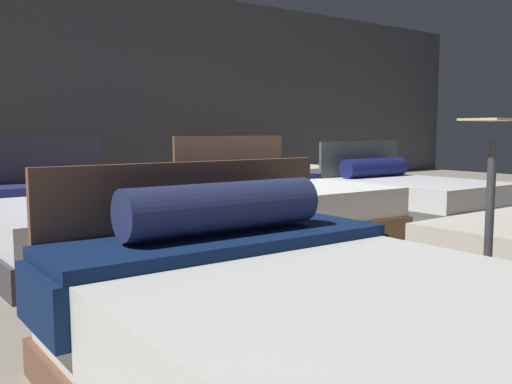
{
  "coord_description": "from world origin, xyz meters",
  "views": [
    {
      "loc": [
        -3.48,
        -4.44,
        1.0
      ],
      "look_at": [
        -0.12,
        0.24,
        0.37
      ],
      "focal_mm": 39.23,
      "sensor_mm": 36.0,
      "label": 1
    }
  ],
  "objects_px": {
    "bed_7": "(154,185)",
    "price_sign": "(488,256)",
    "bed_3": "(70,226)",
    "bed_8": "(272,177)",
    "bed_4": "(280,205)",
    "bed_0": "(319,335)",
    "bed_5": "(413,194)"
  },
  "relations": [
    {
      "from": "bed_0",
      "to": "bed_4",
      "type": "height_order",
      "value": "bed_4"
    },
    {
      "from": "bed_4",
      "to": "bed_3",
      "type": "bearing_deg",
      "value": 178.18
    },
    {
      "from": "bed_0",
      "to": "bed_7",
      "type": "bearing_deg",
      "value": 69.13
    },
    {
      "from": "bed_8",
      "to": "bed_4",
      "type": "bearing_deg",
      "value": -127.9
    },
    {
      "from": "bed_8",
      "to": "bed_7",
      "type": "bearing_deg",
      "value": 177.55
    },
    {
      "from": "bed_3",
      "to": "price_sign",
      "type": "relative_size",
      "value": 2.1
    },
    {
      "from": "bed_3",
      "to": "price_sign",
      "type": "xyz_separation_m",
      "value": [
        1.03,
        -3.03,
        0.17
      ]
    },
    {
      "from": "bed_7",
      "to": "price_sign",
      "type": "distance_m",
      "value": 6.1
    },
    {
      "from": "bed_3",
      "to": "bed_5",
      "type": "height_order",
      "value": "bed_3"
    },
    {
      "from": "bed_5",
      "to": "bed_8",
      "type": "bearing_deg",
      "value": 88.59
    },
    {
      "from": "bed_3",
      "to": "bed_7",
      "type": "relative_size",
      "value": 1.05
    },
    {
      "from": "bed_8",
      "to": "price_sign",
      "type": "relative_size",
      "value": 1.98
    },
    {
      "from": "bed_8",
      "to": "bed_3",
      "type": "bearing_deg",
      "value": -147.39
    },
    {
      "from": "bed_0",
      "to": "bed_4",
      "type": "distance_m",
      "value": 3.65
    },
    {
      "from": "bed_0",
      "to": "bed_7",
      "type": "distance_m",
      "value": 6.41
    },
    {
      "from": "bed_0",
      "to": "bed_3",
      "type": "bearing_deg",
      "value": 88.29
    },
    {
      "from": "bed_0",
      "to": "bed_8",
      "type": "relative_size",
      "value": 0.97
    },
    {
      "from": "bed_3",
      "to": "bed_8",
      "type": "distance_m",
      "value": 5.21
    },
    {
      "from": "price_sign",
      "to": "bed_7",
      "type": "bearing_deg",
      "value": 79.4
    },
    {
      "from": "bed_0",
      "to": "bed_4",
      "type": "relative_size",
      "value": 1.0
    },
    {
      "from": "bed_5",
      "to": "bed_3",
      "type": "bearing_deg",
      "value": 179.39
    },
    {
      "from": "bed_0",
      "to": "bed_8",
      "type": "bearing_deg",
      "value": 53.3
    },
    {
      "from": "bed_3",
      "to": "bed_5",
      "type": "relative_size",
      "value": 1.12
    },
    {
      "from": "bed_4",
      "to": "price_sign",
      "type": "distance_m",
      "value": 3.12
    },
    {
      "from": "bed_3",
      "to": "bed_5",
      "type": "bearing_deg",
      "value": -2.44
    },
    {
      "from": "bed_4",
      "to": "bed_7",
      "type": "distance_m",
      "value": 3.06
    },
    {
      "from": "bed_7",
      "to": "bed_8",
      "type": "distance_m",
      "value": 2.14
    },
    {
      "from": "bed_5",
      "to": "bed_8",
      "type": "distance_m",
      "value": 2.97
    },
    {
      "from": "bed_7",
      "to": "bed_8",
      "type": "height_order",
      "value": "bed_8"
    },
    {
      "from": "bed_5",
      "to": "bed_4",
      "type": "bearing_deg",
      "value": -178.56
    },
    {
      "from": "bed_0",
      "to": "bed_4",
      "type": "xyz_separation_m",
      "value": [
        2.14,
        2.95,
        -0.01
      ]
    },
    {
      "from": "bed_0",
      "to": "bed_3",
      "type": "relative_size",
      "value": 0.91
    }
  ]
}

